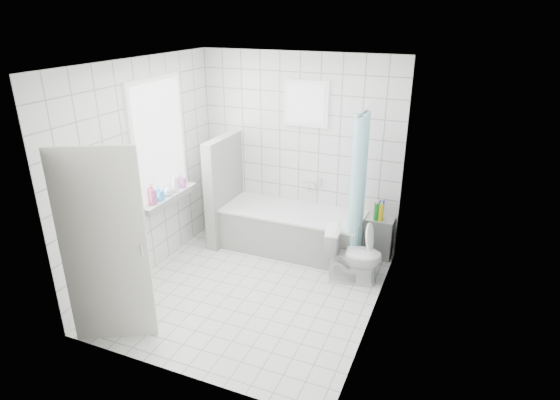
% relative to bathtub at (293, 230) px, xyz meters
% --- Properties ---
extents(ground, '(3.00, 3.00, 0.00)m').
position_rel_bathtub_xyz_m(ground, '(-0.07, -1.12, -0.29)').
color(ground, white).
rests_on(ground, ground).
extents(ceiling, '(3.00, 3.00, 0.00)m').
position_rel_bathtub_xyz_m(ceiling, '(-0.07, -1.12, 2.31)').
color(ceiling, white).
rests_on(ceiling, ground).
extents(wall_back, '(2.80, 0.02, 2.60)m').
position_rel_bathtub_xyz_m(wall_back, '(-0.07, 0.38, 1.01)').
color(wall_back, white).
rests_on(wall_back, ground).
extents(wall_front, '(2.80, 0.02, 2.60)m').
position_rel_bathtub_xyz_m(wall_front, '(-0.07, -2.62, 1.01)').
color(wall_front, white).
rests_on(wall_front, ground).
extents(wall_left, '(0.02, 3.00, 2.60)m').
position_rel_bathtub_xyz_m(wall_left, '(-1.47, -1.12, 1.01)').
color(wall_left, white).
rests_on(wall_left, ground).
extents(wall_right, '(0.02, 3.00, 2.60)m').
position_rel_bathtub_xyz_m(wall_right, '(1.33, -1.12, 1.01)').
color(wall_right, white).
rests_on(wall_right, ground).
extents(window_left, '(0.01, 0.90, 1.40)m').
position_rel_bathtub_xyz_m(window_left, '(-1.42, -0.82, 1.31)').
color(window_left, white).
rests_on(window_left, wall_left).
extents(window_back, '(0.50, 0.01, 0.50)m').
position_rel_bathtub_xyz_m(window_back, '(0.03, 0.33, 1.66)').
color(window_back, white).
rests_on(window_back, wall_back).
extents(window_sill, '(0.18, 1.02, 0.08)m').
position_rel_bathtub_xyz_m(window_sill, '(-1.38, -0.82, 0.57)').
color(window_sill, white).
rests_on(window_sill, wall_left).
extents(door, '(0.72, 0.41, 2.00)m').
position_rel_bathtub_xyz_m(door, '(-0.96, -2.42, 0.71)').
color(door, silver).
rests_on(door, ground).
extents(bathtub, '(1.89, 0.77, 0.58)m').
position_rel_bathtub_xyz_m(bathtub, '(0.00, 0.00, 0.00)').
color(bathtub, white).
rests_on(bathtub, ground).
extents(partition_wall, '(0.15, 0.85, 1.50)m').
position_rel_bathtub_xyz_m(partition_wall, '(-1.01, -0.05, 0.46)').
color(partition_wall, white).
rests_on(partition_wall, ground).
extents(tiled_ledge, '(0.40, 0.24, 0.55)m').
position_rel_bathtub_xyz_m(tiled_ledge, '(1.10, 0.25, -0.02)').
color(tiled_ledge, white).
rests_on(tiled_ledge, ground).
extents(toilet, '(0.74, 0.51, 0.69)m').
position_rel_bathtub_xyz_m(toilet, '(0.96, -0.47, 0.06)').
color(toilet, white).
rests_on(toilet, ground).
extents(curtain_rod, '(0.02, 0.80, 0.02)m').
position_rel_bathtub_xyz_m(curtain_rod, '(0.88, -0.02, 1.71)').
color(curtain_rod, silver).
rests_on(curtain_rod, wall_back).
extents(shower_curtain, '(0.14, 0.48, 1.78)m').
position_rel_bathtub_xyz_m(shower_curtain, '(0.88, -0.16, 0.81)').
color(shower_curtain, '#47C1D0').
rests_on(shower_curtain, curtain_rod).
extents(tub_faucet, '(0.18, 0.06, 0.06)m').
position_rel_bathtub_xyz_m(tub_faucet, '(0.10, 0.33, 0.56)').
color(tub_faucet, silver).
rests_on(tub_faucet, wall_back).
extents(sill_bottles, '(0.16, 0.76, 0.29)m').
position_rel_bathtub_xyz_m(sill_bottles, '(-1.37, -0.86, 0.73)').
color(sill_bottles, '#C84D7E').
rests_on(sill_bottles, window_sill).
extents(ledge_bottles, '(0.14, 0.15, 0.25)m').
position_rel_bathtub_xyz_m(ledge_bottles, '(1.10, 0.23, 0.38)').
color(ledge_bottles, '#EE491C').
rests_on(ledge_bottles, tiled_ledge).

